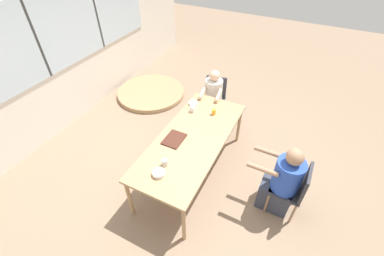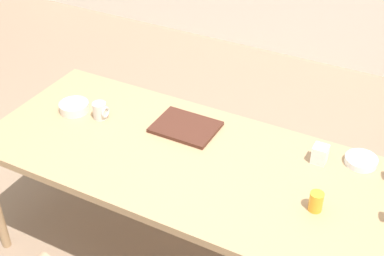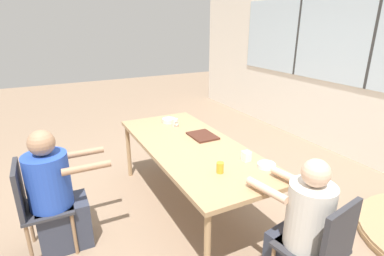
{
  "view_description": "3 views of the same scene",
  "coord_description": "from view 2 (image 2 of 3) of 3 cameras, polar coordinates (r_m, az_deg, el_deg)",
  "views": [
    {
      "loc": [
        -2.35,
        -1.17,
        3.22
      ],
      "look_at": [
        0.0,
        0.0,
        0.92
      ],
      "focal_mm": 24.0,
      "sensor_mm": 36.0,
      "label": 1
    },
    {
      "loc": [
        0.95,
        -1.79,
        2.36
      ],
      "look_at": [
        0.0,
        0.0,
        0.92
      ],
      "focal_mm": 50.0,
      "sensor_mm": 36.0,
      "label": 2
    },
    {
      "loc": [
        2.49,
        -1.28,
        1.93
      ],
      "look_at": [
        0.0,
        0.0,
        0.92
      ],
      "focal_mm": 28.0,
      "sensor_mm": 36.0,
      "label": 3
    }
  ],
  "objects": [
    {
      "name": "bowl_cereal",
      "position": [
        2.67,
        17.59,
        -3.34
      ],
      "size": [
        0.15,
        0.15,
        0.03
      ],
      "color": "silver",
      "rests_on": "dining_table"
    },
    {
      "name": "juice_glass",
      "position": [
        2.35,
        13.09,
        -7.65
      ],
      "size": [
        0.06,
        0.06,
        0.09
      ],
      "color": "gold",
      "rests_on": "dining_table"
    },
    {
      "name": "food_tray_dark",
      "position": [
        2.79,
        -0.69,
        0.11
      ],
      "size": [
        0.33,
        0.25,
        0.02
      ],
      "color": "#472319",
      "rests_on": "dining_table"
    },
    {
      "name": "milk_carton_small",
      "position": [
        2.62,
        13.49,
        -2.73
      ],
      "size": [
        0.07,
        0.07,
        0.09
      ],
      "color": "silver",
      "rests_on": "dining_table"
    },
    {
      "name": "bowl_white_shallow",
      "position": [
        2.99,
        -12.46,
        2.2
      ],
      "size": [
        0.16,
        0.16,
        0.05
      ],
      "color": "silver",
      "rests_on": "dining_table"
    },
    {
      "name": "coffee_mug",
      "position": [
        2.89,
        -9.76,
        1.83
      ],
      "size": [
        0.08,
        0.07,
        0.09
      ],
      "color": "beige",
      "rests_on": "dining_table"
    },
    {
      "name": "dining_table",
      "position": [
        2.62,
        -0.0,
        -4.13
      ],
      "size": [
        2.13,
        0.89,
        0.74
      ],
      "color": "tan",
      "rests_on": "ground_plane"
    }
  ]
}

